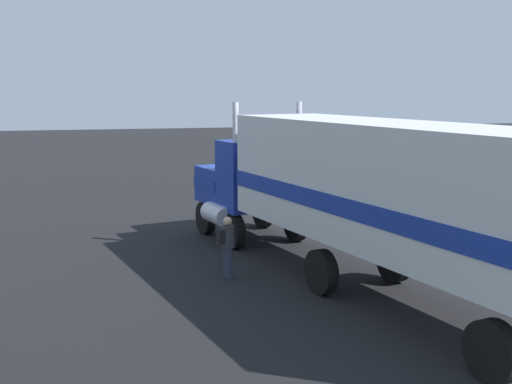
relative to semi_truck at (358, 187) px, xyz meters
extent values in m
plane|color=black|center=(6.47, 0.89, -2.52)|extent=(120.00, 120.00, 0.00)
cube|color=silver|center=(8.13, -2.61, -2.52)|extent=(4.36, 0.94, 0.01)
cube|color=silver|center=(1.67, -5.42, -2.52)|extent=(4.34, 1.06, 0.01)
cube|color=silver|center=(8.23, -8.23, -2.52)|extent=(4.36, 0.92, 0.01)
cube|color=#193399|center=(6.67, 1.50, -0.82)|extent=(2.31, 2.84, 1.20)
cube|color=#193399|center=(5.11, 1.15, -0.32)|extent=(1.92, 2.75, 2.20)
cube|color=silver|center=(7.59, 1.71, -0.82)|extent=(0.54, 2.07, 1.08)
cube|color=#193399|center=(6.67, 1.50, -0.76)|extent=(2.32, 2.87, 0.36)
cylinder|color=silver|center=(4.33, 2.10, 0.28)|extent=(0.18, 0.18, 3.40)
cylinder|color=silver|center=(4.82, -0.05, 0.28)|extent=(0.18, 0.18, 3.40)
cube|color=silver|center=(-1.08, -0.25, 0.23)|extent=(10.81, 4.85, 2.80)
cube|color=#193399|center=(-1.08, -0.25, -0.19)|extent=(10.82, 4.89, 0.44)
cylinder|color=silver|center=(5.23, 2.51, -1.57)|extent=(1.41, 0.91, 0.64)
cylinder|color=black|center=(6.72, 2.64, -1.97)|extent=(1.14, 0.53, 1.10)
cylinder|color=black|center=(7.21, 0.49, -1.97)|extent=(1.14, 0.53, 1.10)
cylinder|color=black|center=(4.48, 2.13, -1.97)|extent=(1.14, 0.53, 1.10)
cylinder|color=black|center=(4.96, -0.01, -1.97)|extent=(1.14, 0.53, 1.10)
cylinder|color=black|center=(-0.35, 1.04, -1.97)|extent=(1.14, 0.53, 1.10)
cylinder|color=black|center=(0.13, -1.10, -1.97)|extent=(1.14, 0.53, 1.10)
cylinder|color=black|center=(-5.47, -0.11, -1.97)|extent=(1.14, 0.53, 1.10)
cylinder|color=#2D3347|center=(1.56, 2.97, -2.11)|extent=(0.18, 0.18, 0.82)
cylinder|color=#2D3347|center=(1.42, 2.94, -2.11)|extent=(0.18, 0.18, 0.82)
cylinder|color=#333338|center=(1.49, 2.95, -1.41)|extent=(0.34, 0.34, 0.58)
sphere|color=tan|center=(1.49, 2.95, -1.01)|extent=(0.23, 0.23, 0.23)
cube|color=black|center=(1.44, 3.15, -1.39)|extent=(0.29, 0.21, 0.36)
cylinder|color=black|center=(0.29, -4.41, -2.19)|extent=(0.67, 0.20, 0.66)
cylinder|color=silver|center=(0.19, -4.42, -1.74)|extent=(0.29, 0.11, 0.69)
camera|label=1|loc=(-14.19, 6.18, 2.35)|focal=44.40mm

